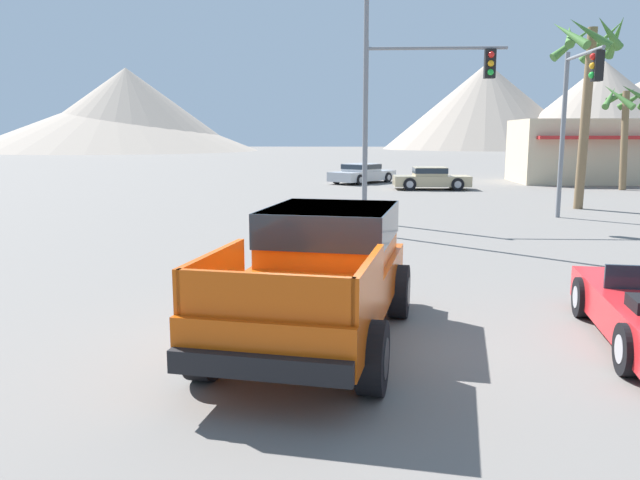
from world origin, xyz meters
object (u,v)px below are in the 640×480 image
at_px(orange_pickup_truck, 322,265).
at_px(street_lamp_post, 366,58).
at_px(palm_tree_tall, 629,109).
at_px(traffic_light_main, 419,96).
at_px(parked_car_silver, 362,173).
at_px(palm_tree_short, 588,66).
at_px(traffic_light_crosswalk, 577,102).
at_px(parked_car_tan, 431,178).

bearing_deg(orange_pickup_truck, street_lamp_post, 94.96).
bearing_deg(palm_tree_tall, traffic_light_main, -132.62).
height_order(orange_pickup_truck, parked_car_silver, orange_pickup_truck).
distance_m(parked_car_silver, traffic_light_main, 17.96).
distance_m(parked_car_silver, palm_tree_short, 16.41).
height_order(street_lamp_post, palm_tree_short, street_lamp_post).
distance_m(parked_car_silver, traffic_light_crosswalk, 18.71).
distance_m(parked_car_tan, palm_tree_tall, 10.90).
distance_m(palm_tree_tall, palm_tree_short, 10.70).
bearing_deg(palm_tree_short, traffic_light_main, -147.77).
bearing_deg(palm_tree_short, orange_pickup_truck, -119.78).
bearing_deg(parked_car_silver, traffic_light_main, -46.67).
bearing_deg(orange_pickup_truck, parked_car_silver, 97.62).
relative_size(orange_pickup_truck, parked_car_tan, 1.34).
xyz_separation_m(traffic_light_main, street_lamp_post, (-1.78, -2.51, 0.90)).
distance_m(traffic_light_main, traffic_light_crosswalk, 5.18).
height_order(traffic_light_crosswalk, street_lamp_post, street_lamp_post).
xyz_separation_m(parked_car_silver, parked_car_tan, (3.65, -4.37, 0.01)).
bearing_deg(palm_tree_tall, street_lamp_post, -131.57).
bearing_deg(traffic_light_crosswalk, street_lamp_post, -67.30).
relative_size(parked_car_silver, traffic_light_main, 0.80).
height_order(traffic_light_main, palm_tree_tall, traffic_light_main).
bearing_deg(traffic_light_crosswalk, parked_car_tan, -166.46).
bearing_deg(palm_tree_tall, orange_pickup_truck, -120.26).
xyz_separation_m(orange_pickup_truck, traffic_light_main, (2.54, 12.11, 3.11)).
distance_m(orange_pickup_truck, traffic_light_main, 12.76).
bearing_deg(parked_car_tan, street_lamp_post, -15.03).
height_order(parked_car_tan, traffic_light_crosswalk, traffic_light_crosswalk).
xyz_separation_m(traffic_light_crosswalk, palm_tree_tall, (7.19, 13.04, 0.31)).
bearing_deg(traffic_light_main, parked_car_silver, 95.10).
relative_size(parked_car_tan, traffic_light_crosswalk, 0.72).
xyz_separation_m(orange_pickup_truck, traffic_light_crosswalk, (7.71, 12.50, 2.90)).
bearing_deg(street_lamp_post, palm_tree_tall, 48.43).
bearing_deg(traffic_light_main, traffic_light_crosswalk, 4.32).
height_order(parked_car_silver, palm_tree_tall, palm_tree_tall).
distance_m(traffic_light_main, street_lamp_post, 3.21).
distance_m(orange_pickup_truck, traffic_light_crosswalk, 14.97).
height_order(orange_pickup_truck, parked_car_tan, orange_pickup_truck).
bearing_deg(parked_car_tan, parked_car_silver, -141.33).
distance_m(parked_car_silver, street_lamp_post, 20.53).
bearing_deg(orange_pickup_truck, parked_car_tan, 89.13).
xyz_separation_m(parked_car_silver, traffic_light_main, (1.56, -17.53, 3.55)).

